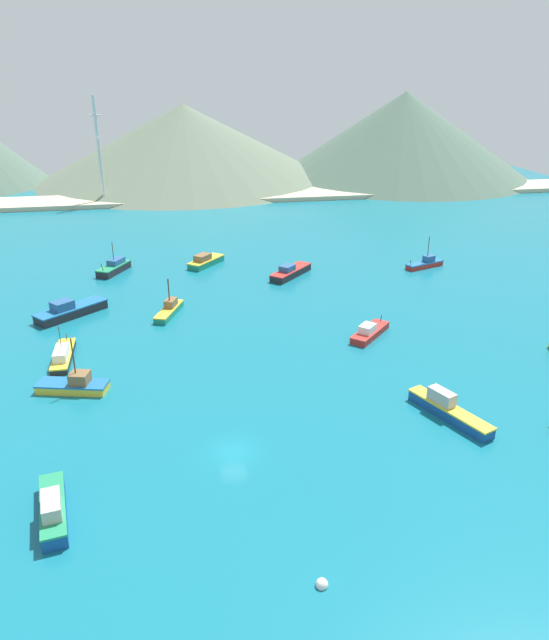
{
  "coord_description": "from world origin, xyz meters",
  "views": [
    {
      "loc": [
        -4.78,
        -48.82,
        34.57
      ],
      "look_at": [
        9.21,
        28.1,
        1.74
      ],
      "focal_mm": 33.41,
      "sensor_mm": 36.0,
      "label": 1
    }
  ],
  "objects_px": {
    "fishing_boat_10": "(114,267)",
    "fishing_boat_11": "(70,310)",
    "buoy_0": "(322,584)",
    "fishing_boat_6": "(63,355)",
    "fishing_boat_1": "(53,509)",
    "fishing_boat_2": "(205,261)",
    "radio_tower": "(99,150)",
    "fishing_boat_4": "(448,409)",
    "fishing_boat_8": "(369,332)",
    "fishing_boat_9": "(425,264)",
    "fishing_boat_13": "(290,272)",
    "fishing_boat_3": "(74,385)",
    "fishing_boat_5": "(169,310)"
  },
  "relations": [
    {
      "from": "fishing_boat_2",
      "to": "buoy_0",
      "type": "height_order",
      "value": "fishing_boat_2"
    },
    {
      "from": "fishing_boat_3",
      "to": "fishing_boat_4",
      "type": "bearing_deg",
      "value": -18.02
    },
    {
      "from": "fishing_boat_8",
      "to": "fishing_boat_13",
      "type": "distance_m",
      "value": 28.62
    },
    {
      "from": "fishing_boat_5",
      "to": "fishing_boat_8",
      "type": "distance_m",
      "value": 30.62
    },
    {
      "from": "fishing_boat_3",
      "to": "radio_tower",
      "type": "relative_size",
      "value": 0.3
    },
    {
      "from": "fishing_boat_4",
      "to": "fishing_boat_13",
      "type": "bearing_deg",
      "value": 98.01
    },
    {
      "from": "fishing_boat_9",
      "to": "buoy_0",
      "type": "relative_size",
      "value": 8.83
    },
    {
      "from": "buoy_0",
      "to": "fishing_boat_6",
      "type": "bearing_deg",
      "value": 119.82
    },
    {
      "from": "fishing_boat_11",
      "to": "fishing_boat_13",
      "type": "distance_m",
      "value": 38.99
    },
    {
      "from": "fishing_boat_6",
      "to": "fishing_boat_1",
      "type": "bearing_deg",
      "value": -83.5
    },
    {
      "from": "fishing_boat_3",
      "to": "fishing_boat_10",
      "type": "xyz_separation_m",
      "value": [
        1.7,
        44.78,
        0.14
      ]
    },
    {
      "from": "fishing_boat_11",
      "to": "buoy_0",
      "type": "height_order",
      "value": "fishing_boat_11"
    },
    {
      "from": "fishing_boat_6",
      "to": "fishing_boat_13",
      "type": "distance_m",
      "value": 45.6
    },
    {
      "from": "fishing_boat_1",
      "to": "buoy_0",
      "type": "bearing_deg",
      "value": -28.27
    },
    {
      "from": "fishing_boat_11",
      "to": "fishing_boat_13",
      "type": "relative_size",
      "value": 1.12
    },
    {
      "from": "fishing_boat_2",
      "to": "fishing_boat_9",
      "type": "height_order",
      "value": "fishing_boat_9"
    },
    {
      "from": "fishing_boat_4",
      "to": "buoy_0",
      "type": "height_order",
      "value": "fishing_boat_4"
    },
    {
      "from": "fishing_boat_2",
      "to": "fishing_boat_4",
      "type": "height_order",
      "value": "fishing_boat_4"
    },
    {
      "from": "fishing_boat_3",
      "to": "fishing_boat_9",
      "type": "xyz_separation_m",
      "value": [
        59.71,
        37.35,
        -0.07
      ]
    },
    {
      "from": "fishing_boat_2",
      "to": "fishing_boat_8",
      "type": "bearing_deg",
      "value": -61.53
    },
    {
      "from": "buoy_0",
      "to": "fishing_boat_13",
      "type": "bearing_deg",
      "value": 80.15
    },
    {
      "from": "fishing_boat_10",
      "to": "buoy_0",
      "type": "distance_m",
      "value": 80.14
    },
    {
      "from": "fishing_boat_11",
      "to": "fishing_boat_8",
      "type": "bearing_deg",
      "value": -19.93
    },
    {
      "from": "fishing_boat_1",
      "to": "buoy_0",
      "type": "relative_size",
      "value": 9.41
    },
    {
      "from": "fishing_boat_8",
      "to": "fishing_boat_3",
      "type": "bearing_deg",
      "value": -167.52
    },
    {
      "from": "fishing_boat_3",
      "to": "fishing_boat_6",
      "type": "bearing_deg",
      "value": 106.13
    },
    {
      "from": "fishing_boat_4",
      "to": "radio_tower",
      "type": "distance_m",
      "value": 130.11
    },
    {
      "from": "fishing_boat_2",
      "to": "fishing_boat_6",
      "type": "height_order",
      "value": "fishing_boat_6"
    },
    {
      "from": "fishing_boat_10",
      "to": "radio_tower",
      "type": "bearing_deg",
      "value": 96.02
    },
    {
      "from": "fishing_boat_3",
      "to": "fishing_boat_8",
      "type": "relative_size",
      "value": 1.14
    },
    {
      "from": "fishing_boat_4",
      "to": "fishing_boat_5",
      "type": "distance_m",
      "value": 45.56
    },
    {
      "from": "fishing_boat_13",
      "to": "radio_tower",
      "type": "distance_m",
      "value": 82.18
    },
    {
      "from": "fishing_boat_1",
      "to": "fishing_boat_10",
      "type": "distance_m",
      "value": 66.83
    },
    {
      "from": "fishing_boat_3",
      "to": "fishing_boat_10",
      "type": "height_order",
      "value": "fishing_boat_3"
    },
    {
      "from": "fishing_boat_4",
      "to": "fishing_boat_6",
      "type": "bearing_deg",
      "value": 153.25
    },
    {
      "from": "fishing_boat_2",
      "to": "fishing_boat_11",
      "type": "xyz_separation_m",
      "value": [
        -22.14,
        -21.99,
        0.07
      ]
    },
    {
      "from": "fishing_boat_1",
      "to": "fishing_boat_13",
      "type": "relative_size",
      "value": 0.92
    },
    {
      "from": "fishing_boat_4",
      "to": "buoy_0",
      "type": "xyz_separation_m",
      "value": [
        -19.1,
        -19.8,
        -0.76
      ]
    },
    {
      "from": "fishing_boat_6",
      "to": "buoy_0",
      "type": "distance_m",
      "value": 47.69
    },
    {
      "from": "fishing_boat_3",
      "to": "buoy_0",
      "type": "bearing_deg",
      "value": -57.14
    },
    {
      "from": "fishing_boat_2",
      "to": "fishing_boat_3",
      "type": "relative_size",
      "value": 0.97
    },
    {
      "from": "fishing_boat_3",
      "to": "fishing_boat_10",
      "type": "distance_m",
      "value": 44.81
    },
    {
      "from": "fishing_boat_10",
      "to": "fishing_boat_11",
      "type": "height_order",
      "value": "fishing_boat_10"
    },
    {
      "from": "buoy_0",
      "to": "fishing_boat_3",
      "type": "bearing_deg",
      "value": 122.86
    },
    {
      "from": "fishing_boat_5",
      "to": "fishing_boat_9",
      "type": "distance_m",
      "value": 50.72
    },
    {
      "from": "fishing_boat_10",
      "to": "fishing_boat_11",
      "type": "distance_m",
      "value": 21.44
    },
    {
      "from": "fishing_boat_6",
      "to": "fishing_boat_10",
      "type": "height_order",
      "value": "fishing_boat_10"
    },
    {
      "from": "fishing_boat_2",
      "to": "radio_tower",
      "type": "distance_m",
      "value": 67.83
    },
    {
      "from": "fishing_boat_8",
      "to": "fishing_boat_13",
      "type": "xyz_separation_m",
      "value": [
        -5.53,
        28.08,
        0.12
      ]
    },
    {
      "from": "fishing_boat_5",
      "to": "buoy_0",
      "type": "distance_m",
      "value": 55.82
    }
  ]
}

